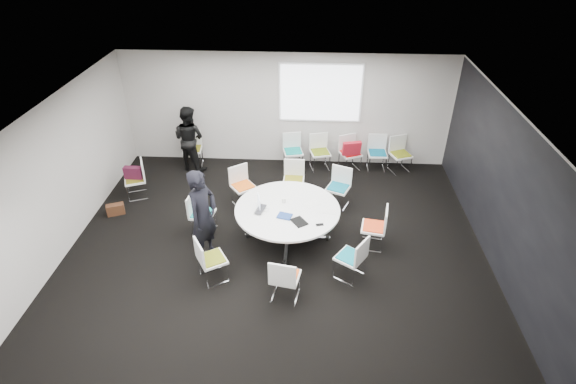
# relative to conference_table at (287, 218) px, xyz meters

# --- Properties ---
(room_shell) EXTENTS (8.08, 7.08, 2.88)m
(room_shell) POSITION_rel_conference_table_xyz_m (-0.10, -0.24, 0.88)
(room_shell) COLOR black
(room_shell) RESTS_ON ground
(conference_table) EXTENTS (2.02, 2.02, 0.73)m
(conference_table) POSITION_rel_conference_table_xyz_m (0.00, 0.00, 0.00)
(conference_table) COLOR silver
(conference_table) RESTS_ON ground
(projection_screen) EXTENTS (1.90, 0.03, 1.35)m
(projection_screen) POSITION_rel_conference_table_xyz_m (0.60, 3.22, 1.33)
(projection_screen) COLOR white
(projection_screen) RESTS_ON room_shell
(chair_ring_a) EXTENTS (0.52, 0.53, 0.88)m
(chair_ring_a) POSITION_rel_conference_table_xyz_m (1.66, -0.12, -0.24)
(chair_ring_a) COLOR silver
(chair_ring_a) RESTS_ON ground
(chair_ring_b) EXTENTS (0.60, 0.59, 0.88)m
(chair_ring_b) POSITION_rel_conference_table_xyz_m (1.03, 1.25, -0.24)
(chair_ring_b) COLOR silver
(chair_ring_b) RESTS_ON ground
(chair_ring_c) EXTENTS (0.47, 0.46, 0.88)m
(chair_ring_c) POSITION_rel_conference_table_xyz_m (0.05, 1.50, -0.24)
(chair_ring_c) COLOR silver
(chair_ring_c) RESTS_ON ground
(chair_ring_d) EXTENTS (0.64, 0.63, 0.88)m
(chair_ring_d) POSITION_rel_conference_table_xyz_m (-1.04, 1.20, -0.24)
(chair_ring_d) COLOR silver
(chair_ring_d) RESTS_ON ground
(chair_ring_e) EXTENTS (0.50, 0.51, 0.88)m
(chair_ring_e) POSITION_rel_conference_table_xyz_m (-1.71, 0.13, -0.24)
(chair_ring_e) COLOR silver
(chair_ring_e) RESTS_ON ground
(chair_ring_f) EXTENTS (0.62, 0.63, 0.88)m
(chair_ring_f) POSITION_rel_conference_table_xyz_m (-1.25, -1.21, -0.24)
(chair_ring_f) COLOR silver
(chair_ring_f) RESTS_ON ground
(chair_ring_g) EXTENTS (0.53, 0.52, 0.88)m
(chair_ring_g) POSITION_rel_conference_table_xyz_m (0.05, -1.58, -0.24)
(chair_ring_g) COLOR silver
(chair_ring_g) RESTS_ON ground
(chair_ring_h) EXTENTS (0.63, 0.63, 0.88)m
(chair_ring_h) POSITION_rel_conference_table_xyz_m (1.17, -1.02, -0.24)
(chair_ring_h) COLOR silver
(chair_ring_h) RESTS_ON ground
(chair_back_a) EXTENTS (0.54, 0.54, 0.88)m
(chair_back_a) POSITION_rel_conference_table_xyz_m (-0.03, 2.90, -0.24)
(chair_back_a) COLOR silver
(chair_back_a) RESTS_ON ground
(chair_back_b) EXTENTS (0.56, 0.55, 0.88)m
(chair_back_b) POSITION_rel_conference_table_xyz_m (0.65, 2.89, -0.24)
(chair_back_b) COLOR silver
(chair_back_b) RESTS_ON ground
(chair_back_c) EXTENTS (0.61, 0.60, 0.88)m
(chair_back_c) POSITION_rel_conference_table_xyz_m (1.39, 2.88, -0.24)
(chair_back_c) COLOR silver
(chair_back_c) RESTS_ON ground
(chair_back_d) EXTENTS (0.47, 0.46, 0.88)m
(chair_back_d) POSITION_rel_conference_table_xyz_m (2.06, 2.92, -0.24)
(chair_back_d) COLOR silver
(chair_back_d) RESTS_ON ground
(chair_back_e) EXTENTS (0.59, 0.59, 0.88)m
(chair_back_e) POSITION_rel_conference_table_xyz_m (2.62, 2.89, -0.24)
(chair_back_e) COLOR silver
(chair_back_e) RESTS_ON ground
(chair_spare_left) EXTENTS (0.59, 0.60, 0.88)m
(chair_spare_left) POSITION_rel_conference_table_xyz_m (-3.49, 1.36, -0.24)
(chair_spare_left) COLOR silver
(chair_spare_left) RESTS_ON ground
(chair_person_back) EXTENTS (0.51, 0.50, 0.88)m
(chair_person_back) POSITION_rel_conference_table_xyz_m (-2.56, 2.89, -0.24)
(chair_person_back) COLOR silver
(chair_person_back) RESTS_ON ground
(person_main) EXTENTS (0.67, 0.79, 1.85)m
(person_main) POSITION_rel_conference_table_xyz_m (-1.48, -0.61, 0.41)
(person_main) COLOR black
(person_main) RESTS_ON ground
(person_back) EXTENTS (0.97, 0.87, 1.65)m
(person_back) POSITION_rel_conference_table_xyz_m (-2.56, 2.72, 0.31)
(person_back) COLOR black
(person_back) RESTS_ON ground
(laptop) EXTENTS (0.30, 0.39, 0.03)m
(laptop) POSITION_rel_conference_table_xyz_m (-0.46, -0.10, 0.23)
(laptop) COLOR #333338
(laptop) RESTS_ON conference_table
(laptop_lid) EXTENTS (0.09, 0.30, 0.22)m
(laptop_lid) POSITION_rel_conference_table_xyz_m (-0.55, 0.01, 0.34)
(laptop_lid) COLOR silver
(laptop_lid) RESTS_ON conference_table
(notebook_black) EXTENTS (0.35, 0.37, 0.02)m
(notebook_black) POSITION_rel_conference_table_xyz_m (0.24, -0.43, 0.22)
(notebook_black) COLOR black
(notebook_black) RESTS_ON conference_table
(tablet_folio) EXTENTS (0.30, 0.26, 0.03)m
(tablet_folio) POSITION_rel_conference_table_xyz_m (-0.04, -0.27, 0.23)
(tablet_folio) COLOR navy
(tablet_folio) RESTS_ON conference_table
(papers_right) EXTENTS (0.36, 0.36, 0.00)m
(papers_right) POSITION_rel_conference_table_xyz_m (0.46, 0.18, 0.22)
(papers_right) COLOR white
(papers_right) RESTS_ON conference_table
(papers_front) EXTENTS (0.31, 0.22, 0.00)m
(papers_front) POSITION_rel_conference_table_xyz_m (0.78, -0.03, 0.22)
(papers_front) COLOR silver
(papers_front) RESTS_ON conference_table
(cup) EXTENTS (0.08, 0.08, 0.09)m
(cup) POSITION_rel_conference_table_xyz_m (-0.09, 0.21, 0.26)
(cup) COLOR white
(cup) RESTS_ON conference_table
(phone) EXTENTS (0.15, 0.10, 0.01)m
(phone) POSITION_rel_conference_table_xyz_m (0.62, -0.49, 0.22)
(phone) COLOR black
(phone) RESTS_ON conference_table
(maroon_bag) EXTENTS (0.40, 0.15, 0.28)m
(maroon_bag) POSITION_rel_conference_table_xyz_m (-3.50, 1.35, 0.10)
(maroon_bag) COLOR #451227
(maroon_bag) RESTS_ON chair_spare_left
(brown_bag) EXTENTS (0.39, 0.29, 0.24)m
(brown_bag) POSITION_rel_conference_table_xyz_m (-3.74, 0.63, -0.40)
(brown_bag) COLOR #432515
(brown_bag) RESTS_ON ground
(red_jacket) EXTENTS (0.46, 0.25, 0.36)m
(red_jacket) POSITION_rel_conference_table_xyz_m (1.40, 2.65, 0.18)
(red_jacket) COLOR #A81423
(red_jacket) RESTS_ON chair_back_c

